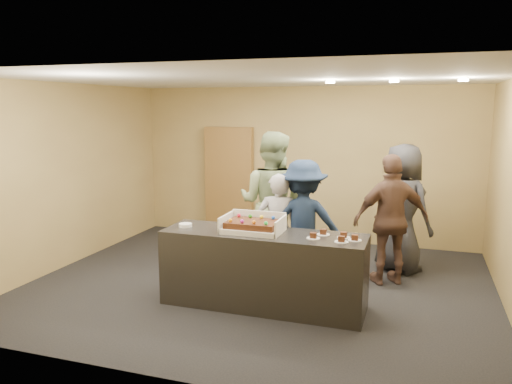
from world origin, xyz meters
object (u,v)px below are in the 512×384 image
person_server_grey (278,230)px  person_sage_man (271,203)px  person_brown_extra (391,220)px  serving_counter (263,270)px  plate_stack (185,225)px  storage_cabinet (229,181)px  person_navy_man (303,223)px  cake_box (254,227)px  person_dark_suit (402,208)px  sheet_cake (253,224)px

person_server_grey → person_sage_man: bearing=-77.7°
person_sage_man → person_brown_extra: bearing=-175.3°
serving_counter → plate_stack: plate_stack is taller
serving_counter → storage_cabinet: size_ratio=1.21×
serving_counter → person_navy_man: bearing=72.7°
plate_stack → person_navy_man: (1.27, 0.88, -0.08)m
cake_box → person_sage_man: bearing=96.9°
serving_counter → storage_cabinet: (-1.64, 3.08, 0.54)m
serving_counter → person_sage_man: 1.42m
storage_cabinet → person_navy_man: bearing=-49.3°
serving_counter → person_sage_man: (-0.28, 1.27, 0.56)m
person_server_grey → person_navy_man: size_ratio=0.90×
plate_stack → person_dark_suit: person_dark_suit is taller
plate_stack → person_sage_man: 1.48m
storage_cabinet → person_dark_suit: bearing=-21.3°
person_sage_man → person_dark_suit: (1.77, 0.60, -0.08)m
cake_box → sheet_cake: size_ratio=1.17×
person_server_grey → person_brown_extra: 1.51m
person_sage_man → person_navy_man: size_ratio=1.20×
serving_counter → person_sage_man: size_ratio=1.19×
sheet_cake → person_dark_suit: bearing=49.2°
plate_stack → person_sage_man: person_sage_man is taller
cake_box → storage_cabinet: bearing=116.2°
sheet_cake → person_navy_man: bearing=65.0°
storage_cabinet → sheet_cake: size_ratio=3.33×
plate_stack → person_navy_man: person_navy_man is taller
person_sage_man → person_navy_man: 0.71m
sheet_cake → person_sage_man: (-0.15, 1.27, 0.01)m
storage_cabinet → cake_box: size_ratio=2.84×
person_server_grey → plate_stack: bearing=25.4°
serving_counter → person_dark_suit: bearing=51.7°
plate_stack → cake_box: bearing=3.0°
person_sage_man → person_navy_man: bearing=148.1°
person_server_grey → person_sage_man: person_sage_man is taller
storage_cabinet → person_dark_suit: (3.12, -1.21, -0.07)m
cake_box → person_sage_man: (-0.15, 1.25, 0.06)m
cake_box → person_brown_extra: person_brown_extra is taller
cake_box → person_sage_man: person_sage_man is taller
serving_counter → plate_stack: (-1.00, -0.02, 0.47)m
serving_counter → plate_stack: size_ratio=15.12×
storage_cabinet → cake_box: bearing=-63.8°
person_sage_man → person_dark_suit: size_ratio=1.09×
cake_box → person_server_grey: bearing=82.1°
person_sage_man → person_dark_suit: person_sage_man is taller
storage_cabinet → person_navy_man: 2.93m
plate_stack → person_brown_extra: bearing=28.8°
storage_cabinet → sheet_cake: bearing=-64.0°
person_brown_extra → person_sage_man: bearing=-25.9°
person_navy_man → person_dark_suit: bearing=-154.7°
sheet_cake → person_dark_suit: person_dark_suit is taller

